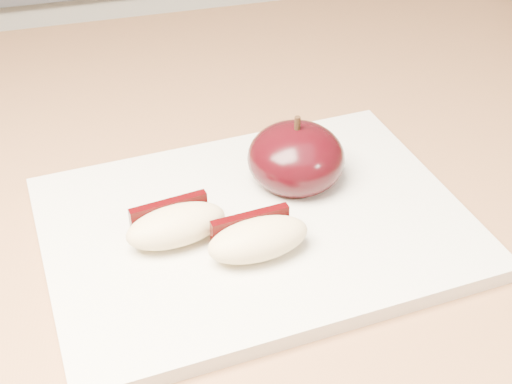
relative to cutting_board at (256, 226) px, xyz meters
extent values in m
cube|color=silver|center=(0.09, 0.80, -0.46)|extent=(2.40, 0.60, 0.90)
cube|color=olive|center=(0.09, 0.10, -0.03)|extent=(1.64, 0.64, 0.04)
cube|color=silver|center=(0.00, 0.00, 0.00)|extent=(0.32, 0.24, 0.01)
ellipsoid|color=black|center=(0.04, 0.04, 0.02)|extent=(0.10, 0.10, 0.05)
cylinder|color=black|center=(0.04, 0.04, 0.06)|extent=(0.00, 0.00, 0.01)
ellipsoid|color=beige|center=(-0.06, -0.01, 0.02)|extent=(0.08, 0.04, 0.03)
cube|color=black|center=(-0.06, 0.01, 0.02)|extent=(0.06, 0.01, 0.02)
ellipsoid|color=beige|center=(-0.01, -0.04, 0.02)|extent=(0.07, 0.04, 0.03)
cube|color=black|center=(-0.01, -0.02, 0.02)|extent=(0.06, 0.01, 0.02)
camera|label=1|loc=(-0.11, -0.38, 0.33)|focal=50.00mm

